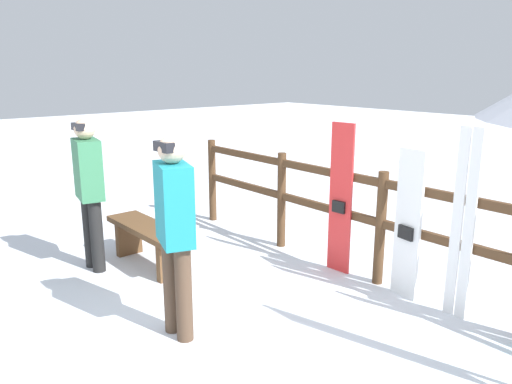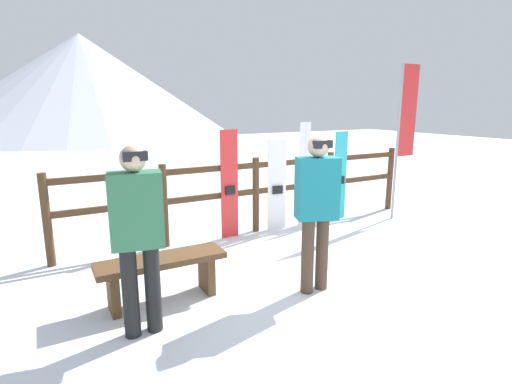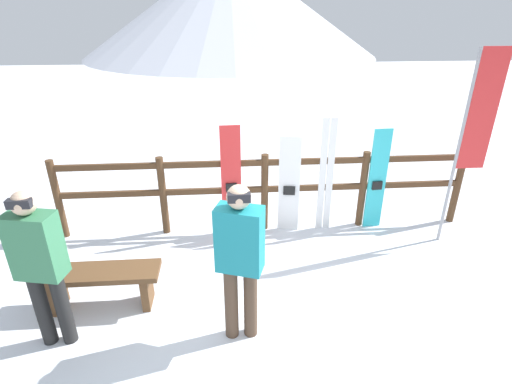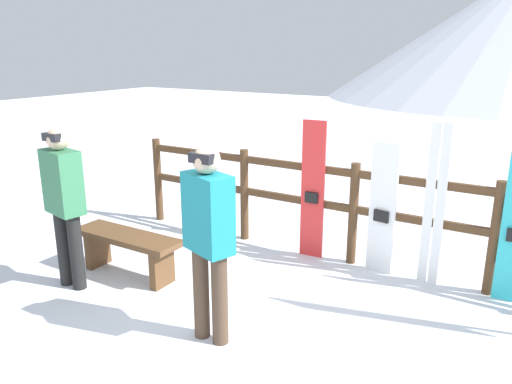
# 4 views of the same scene
# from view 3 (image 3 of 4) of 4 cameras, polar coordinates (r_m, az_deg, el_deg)

# --- Properties ---
(ground_plane) EXTENTS (40.00, 40.00, 0.00)m
(ground_plane) POSITION_cam_3_polar(r_m,az_deg,el_deg) (4.24, 3.88, -18.59)
(ground_plane) COLOR white
(mountain_backdrop) EXTENTS (18.00, 18.00, 6.00)m
(mountain_backdrop) POSITION_cam_3_polar(r_m,az_deg,el_deg) (26.99, -3.72, 25.28)
(mountain_backdrop) COLOR silver
(mountain_backdrop) RESTS_ON ground
(fence) EXTENTS (5.67, 0.10, 1.12)m
(fence) POSITION_cam_3_polar(r_m,az_deg,el_deg) (5.49, 1.25, 0.94)
(fence) COLOR #4C331E
(fence) RESTS_ON ground
(bench) EXTENTS (1.22, 0.36, 0.45)m
(bench) POSITION_cam_3_polar(r_m,az_deg,el_deg) (4.54, -21.30, -11.67)
(bench) COLOR brown
(bench) RESTS_ON ground
(person_plaid_green) EXTENTS (0.45, 0.30, 1.58)m
(person_plaid_green) POSITION_cam_3_polar(r_m,az_deg,el_deg) (3.97, -28.54, -8.62)
(person_plaid_green) COLOR black
(person_plaid_green) RESTS_ON ground
(person_teal) EXTENTS (0.45, 0.34, 1.60)m
(person_teal) POSITION_cam_3_polar(r_m,az_deg,el_deg) (3.57, -2.31, -8.86)
(person_teal) COLOR #4C3828
(person_teal) RESTS_ON ground
(snowboard_red) EXTENTS (0.27, 0.07, 1.55)m
(snowboard_red) POSITION_cam_3_polar(r_m,az_deg,el_deg) (5.37, -3.56, 1.47)
(snowboard_red) COLOR red
(snowboard_red) RESTS_ON ground
(snowboard_white) EXTENTS (0.29, 0.09, 1.38)m
(snowboard_white) POSITION_cam_3_polar(r_m,az_deg,el_deg) (5.47, 4.75, 0.93)
(snowboard_white) COLOR white
(snowboard_white) RESTS_ON ground
(ski_pair_white) EXTENTS (0.20, 0.02, 1.62)m
(ski_pair_white) POSITION_cam_3_polar(r_m,az_deg,el_deg) (5.53, 9.98, 2.26)
(ski_pair_white) COLOR white
(ski_pair_white) RESTS_ON ground
(snowboard_cyan) EXTENTS (0.25, 0.07, 1.46)m
(snowboard_cyan) POSITION_cam_3_polar(r_m,az_deg,el_deg) (5.77, 16.92, 1.62)
(snowboard_cyan) COLOR #2DBFCC
(snowboard_cyan) RESTS_ON ground
(rental_flag) EXTENTS (0.40, 0.04, 2.51)m
(rental_flag) POSITION_cam_3_polar(r_m,az_deg,el_deg) (5.55, 28.54, 8.06)
(rental_flag) COLOR #99999E
(rental_flag) RESTS_ON ground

